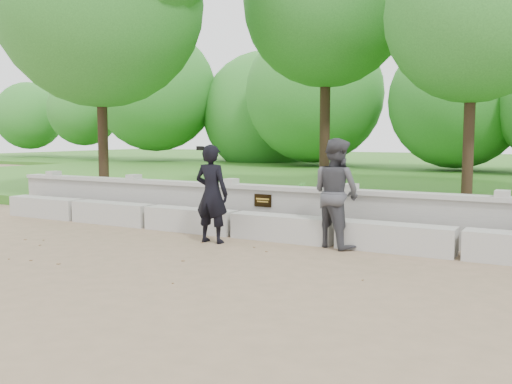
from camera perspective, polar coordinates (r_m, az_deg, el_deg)
ground at (r=9.09m, az=-8.36°, el=-6.20°), size 80.00×80.00×0.00m
lawn at (r=21.83m, az=14.36°, el=0.98°), size 40.00×22.00×0.25m
concrete_bench at (r=10.60m, az=-2.17°, el=-3.19°), size 11.90×0.45×0.45m
parapet_wall at (r=11.16m, az=-0.33°, el=-1.49°), size 12.50×0.35×0.90m
man_main at (r=9.88m, az=-4.46°, el=-0.18°), size 0.63×0.56×1.71m
visitor_left at (r=9.54m, az=8.01°, el=-0.10°), size 1.09×0.99×1.82m
tree_near_right at (r=12.58m, az=20.94°, el=17.37°), size 3.47×3.47×5.98m
shrub_a at (r=14.87m, az=-10.52°, el=0.38°), size 0.33×0.30×0.51m
shrub_b at (r=11.44m, az=6.89°, el=-0.87°), size 0.43×0.44×0.62m
shrub_d at (r=13.17m, az=4.49°, el=-0.16°), size 0.40×0.40×0.54m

